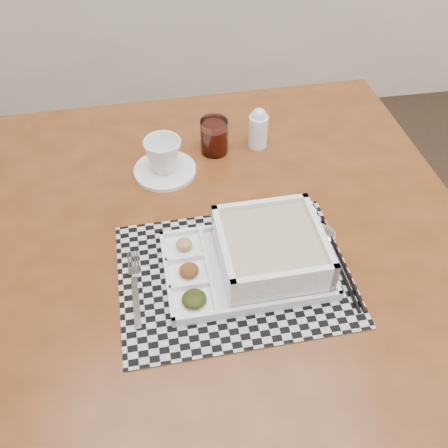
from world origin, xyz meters
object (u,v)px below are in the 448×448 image
(cup, at_px, (163,155))
(juice_glass, at_px, (214,138))
(dining_table, at_px, (224,253))
(creamer_bottle, at_px, (258,128))
(serving_tray, at_px, (264,255))

(cup, bearing_deg, juice_glass, 16.86)
(dining_table, height_order, creamer_bottle, creamer_bottle)
(serving_tray, xyz_separation_m, cup, (-0.17, 0.33, 0.01))
(dining_table, bearing_deg, serving_tray, -64.05)
(serving_tray, xyz_separation_m, juice_glass, (-0.04, 0.39, 0.00))
(serving_tray, bearing_deg, creamer_bottle, 79.83)
(dining_table, bearing_deg, cup, 118.50)
(serving_tray, height_order, juice_glass, serving_tray)
(dining_table, xyz_separation_m, cup, (-0.11, 0.21, 0.13))
(dining_table, relative_size, serving_tray, 3.36)
(dining_table, height_order, serving_tray, serving_tray)
(cup, bearing_deg, dining_table, -70.91)
(dining_table, distance_m, cup, 0.27)
(serving_tray, distance_m, juice_glass, 0.39)
(dining_table, relative_size, juice_glass, 12.33)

